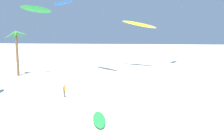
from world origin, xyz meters
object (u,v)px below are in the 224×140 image
object	(u,v)px
grounded_kite_1	(99,119)
person_foreground_walker	(64,90)
flying_kite_0	(36,9)
palm_tree_1	(17,41)
flying_kite_2	(63,3)
flying_kite_1	(139,24)

from	to	relation	value
grounded_kite_1	person_foreground_walker	world-z (taller)	person_foreground_walker
person_foreground_walker	flying_kite_0	bearing A→B (deg)	122.56
palm_tree_1	person_foreground_walker	world-z (taller)	palm_tree_1
flying_kite_2	person_foreground_walker	bearing A→B (deg)	-74.05
flying_kite_2	person_foreground_walker	size ratio (longest dim) A/B	9.23
palm_tree_1	flying_kite_2	bearing A→B (deg)	56.23
palm_tree_1	grounded_kite_1	xyz separation A→B (m)	(18.64, -22.00, -6.40)
flying_kite_1	person_foreground_walker	bearing A→B (deg)	-109.65
flying_kite_1	grounded_kite_1	bearing A→B (deg)	-96.37
flying_kite_2	person_foreground_walker	world-z (taller)	flying_kite_2
palm_tree_1	flying_kite_2	world-z (taller)	flying_kite_2
flying_kite_1	grounded_kite_1	xyz separation A→B (m)	(-3.88, -34.74, -9.66)
flying_kite_2	grounded_kite_1	distance (m)	36.56
flying_kite_0	flying_kite_2	bearing A→B (deg)	77.95
palm_tree_1	person_foreground_walker	xyz separation A→B (m)	(12.96, -14.04, -5.68)
flying_kite_0	grounded_kite_1	world-z (taller)	flying_kite_0
flying_kite_2	flying_kite_0	bearing A→B (deg)	-102.05
flying_kite_1	palm_tree_1	bearing A→B (deg)	-150.49
palm_tree_1	flying_kite_2	size ratio (longest dim) A/B	0.55
flying_kite_1	grounded_kite_1	size ratio (longest dim) A/B	2.44
flying_kite_1	grounded_kite_1	distance (m)	36.27
flying_kite_1	person_foreground_walker	size ratio (longest dim) A/B	6.74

